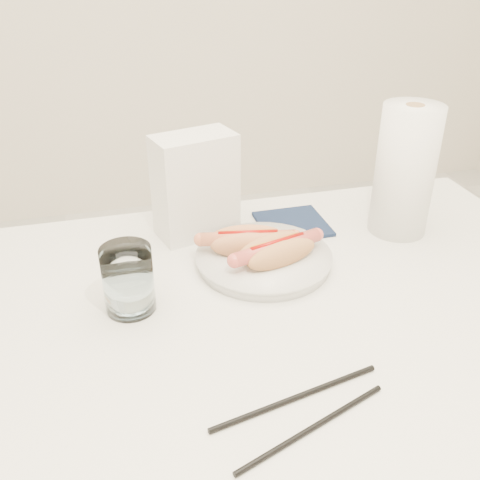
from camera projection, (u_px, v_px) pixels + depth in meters
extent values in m
cube|color=silver|center=(263.00, 318.00, 0.90)|extent=(1.20, 0.80, 0.04)
cylinder|color=silver|center=(414.00, 323.00, 1.49)|extent=(0.04, 0.04, 0.71)
cylinder|color=silver|center=(264.00, 260.00, 1.00)|extent=(0.30, 0.30, 0.02)
ellipsoid|color=tan|center=(249.00, 245.00, 0.98)|extent=(0.14, 0.06, 0.05)
ellipsoid|color=tan|center=(247.00, 237.00, 1.01)|extent=(0.14, 0.06, 0.05)
ellipsoid|color=tan|center=(248.00, 246.00, 1.00)|extent=(0.13, 0.07, 0.03)
cylinder|color=#D06E49|center=(248.00, 238.00, 0.99)|extent=(0.17, 0.06, 0.03)
cylinder|color=#990A05|center=(248.00, 233.00, 0.99)|extent=(0.11, 0.03, 0.01)
ellipsoid|color=tan|center=(282.00, 254.00, 0.95)|extent=(0.14, 0.07, 0.05)
ellipsoid|color=tan|center=(272.00, 246.00, 0.98)|extent=(0.14, 0.07, 0.05)
ellipsoid|color=tan|center=(277.00, 255.00, 0.97)|extent=(0.14, 0.09, 0.03)
cylinder|color=#D05349|center=(277.00, 247.00, 0.96)|extent=(0.17, 0.07, 0.03)
cylinder|color=#990A05|center=(277.00, 242.00, 0.96)|extent=(0.11, 0.04, 0.01)
cylinder|color=white|center=(128.00, 279.00, 0.86)|extent=(0.08, 0.08, 0.11)
cylinder|color=black|center=(296.00, 397.00, 0.71)|extent=(0.25, 0.06, 0.01)
cylinder|color=black|center=(313.00, 428.00, 0.67)|extent=(0.22, 0.09, 0.01)
cube|color=silver|center=(195.00, 186.00, 1.06)|extent=(0.17, 0.12, 0.20)
cube|color=#121D38|center=(292.00, 224.00, 1.14)|extent=(0.14, 0.14, 0.01)
cylinder|color=white|center=(405.00, 171.00, 1.06)|extent=(0.15, 0.15, 0.26)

